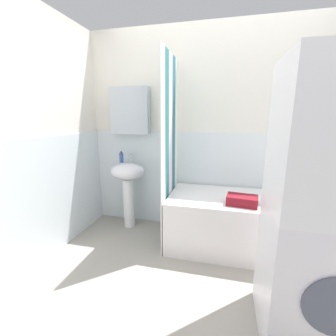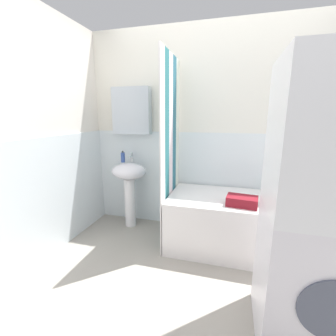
{
  "view_description": "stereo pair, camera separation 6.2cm",
  "coord_description": "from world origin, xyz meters",
  "px_view_note": "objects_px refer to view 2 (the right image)",
  "views": [
    {
      "loc": [
        0.11,
        -1.53,
        1.4
      ],
      "look_at": [
        -0.43,
        0.69,
        0.88
      ],
      "focal_mm": 24.64,
      "sensor_mm": 36.0,
      "label": 1
    },
    {
      "loc": [
        0.17,
        -1.51,
        1.4
      ],
      "look_at": [
        -0.43,
        0.69,
        0.88
      ],
      "focal_mm": 24.64,
      "sensor_mm": 36.0,
      "label": 2
    }
  ],
  "objects_px": {
    "sink": "(129,180)",
    "body_wash_bottle": "(294,188)",
    "bathtub": "(239,224)",
    "lotion_bottle": "(279,186)",
    "soap_dispenser": "(123,157)",
    "shampoo_bottle": "(304,189)",
    "towel_folded": "(242,201)",
    "washer_dryer_stack": "(325,214)"
  },
  "relations": [
    {
      "from": "washer_dryer_stack",
      "to": "lotion_bottle",
      "type": "bearing_deg",
      "value": 89.79
    },
    {
      "from": "towel_folded",
      "to": "soap_dispenser",
      "type": "bearing_deg",
      "value": 163.43
    },
    {
      "from": "soap_dispenser",
      "to": "shampoo_bottle",
      "type": "relative_size",
      "value": 0.98
    },
    {
      "from": "sink",
      "to": "soap_dispenser",
      "type": "distance_m",
      "value": 0.3
    },
    {
      "from": "body_wash_bottle",
      "to": "lotion_bottle",
      "type": "height_order",
      "value": "body_wash_bottle"
    },
    {
      "from": "lotion_bottle",
      "to": "sink",
      "type": "bearing_deg",
      "value": -175.6
    },
    {
      "from": "sink",
      "to": "washer_dryer_stack",
      "type": "bearing_deg",
      "value": -33.11
    },
    {
      "from": "bathtub",
      "to": "towel_folded",
      "type": "bearing_deg",
      "value": -91.1
    },
    {
      "from": "body_wash_bottle",
      "to": "lotion_bottle",
      "type": "bearing_deg",
      "value": 162.84
    },
    {
      "from": "sink",
      "to": "towel_folded",
      "type": "xyz_separation_m",
      "value": [
        1.33,
        -0.38,
        0.01
      ]
    },
    {
      "from": "bathtub",
      "to": "soap_dispenser",
      "type": "bearing_deg",
      "value": 170.93
    },
    {
      "from": "shampoo_bottle",
      "to": "washer_dryer_stack",
      "type": "height_order",
      "value": "washer_dryer_stack"
    },
    {
      "from": "soap_dispenser",
      "to": "shampoo_bottle",
      "type": "bearing_deg",
      "value": 1.59
    },
    {
      "from": "sink",
      "to": "body_wash_bottle",
      "type": "distance_m",
      "value": 1.89
    },
    {
      "from": "washer_dryer_stack",
      "to": "shampoo_bottle",
      "type": "bearing_deg",
      "value": 79.01
    },
    {
      "from": "bathtub",
      "to": "body_wash_bottle",
      "type": "height_order",
      "value": "body_wash_bottle"
    },
    {
      "from": "body_wash_bottle",
      "to": "lotion_bottle",
      "type": "relative_size",
      "value": 1.05
    },
    {
      "from": "sink",
      "to": "bathtub",
      "type": "distance_m",
      "value": 1.39
    },
    {
      "from": "washer_dryer_stack",
      "to": "soap_dispenser",
      "type": "bearing_deg",
      "value": 147.26
    },
    {
      "from": "sink",
      "to": "washer_dryer_stack",
      "type": "height_order",
      "value": "washer_dryer_stack"
    },
    {
      "from": "body_wash_bottle",
      "to": "towel_folded",
      "type": "height_order",
      "value": "body_wash_bottle"
    },
    {
      "from": "soap_dispenser",
      "to": "towel_folded",
      "type": "height_order",
      "value": "soap_dispenser"
    },
    {
      "from": "bathtub",
      "to": "lotion_bottle",
      "type": "xyz_separation_m",
      "value": [
        0.41,
        0.32,
        0.35
      ]
    },
    {
      "from": "lotion_bottle",
      "to": "washer_dryer_stack",
      "type": "height_order",
      "value": "washer_dryer_stack"
    },
    {
      "from": "soap_dispenser",
      "to": "bathtub",
      "type": "height_order",
      "value": "soap_dispenser"
    },
    {
      "from": "body_wash_bottle",
      "to": "lotion_bottle",
      "type": "xyz_separation_m",
      "value": [
        -0.14,
        0.04,
        -0.0
      ]
    },
    {
      "from": "bathtub",
      "to": "lotion_bottle",
      "type": "relative_size",
      "value": 9.48
    },
    {
      "from": "shampoo_bottle",
      "to": "towel_folded",
      "type": "distance_m",
      "value": 0.81
    },
    {
      "from": "washer_dryer_stack",
      "to": "sink",
      "type": "bearing_deg",
      "value": 146.89
    },
    {
      "from": "body_wash_bottle",
      "to": "washer_dryer_stack",
      "type": "xyz_separation_m",
      "value": [
        -0.15,
        -1.23,
        0.21
      ]
    },
    {
      "from": "sink",
      "to": "body_wash_bottle",
      "type": "relative_size",
      "value": 5.03
    },
    {
      "from": "lotion_bottle",
      "to": "soap_dispenser",
      "type": "bearing_deg",
      "value": -177.22
    },
    {
      "from": "bathtub",
      "to": "shampoo_bottle",
      "type": "relative_size",
      "value": 9.97
    },
    {
      "from": "sink",
      "to": "lotion_bottle",
      "type": "xyz_separation_m",
      "value": [
        1.74,
        0.13,
        0.03
      ]
    },
    {
      "from": "towel_folded",
      "to": "lotion_bottle",
      "type": "bearing_deg",
      "value": 51.47
    },
    {
      "from": "sink",
      "to": "towel_folded",
      "type": "relative_size",
      "value": 2.92
    },
    {
      "from": "shampoo_bottle",
      "to": "soap_dispenser",
      "type": "bearing_deg",
      "value": -178.41
    },
    {
      "from": "bathtub",
      "to": "body_wash_bottle",
      "type": "distance_m",
      "value": 0.71
    },
    {
      "from": "bathtub",
      "to": "lotion_bottle",
      "type": "height_order",
      "value": "lotion_bottle"
    },
    {
      "from": "towel_folded",
      "to": "washer_dryer_stack",
      "type": "bearing_deg",
      "value": -61.75
    },
    {
      "from": "towel_folded",
      "to": "washer_dryer_stack",
      "type": "xyz_separation_m",
      "value": [
        0.41,
        -0.75,
        0.25
      ]
    },
    {
      "from": "sink",
      "to": "soap_dispenser",
      "type": "relative_size",
      "value": 5.66
    }
  ]
}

